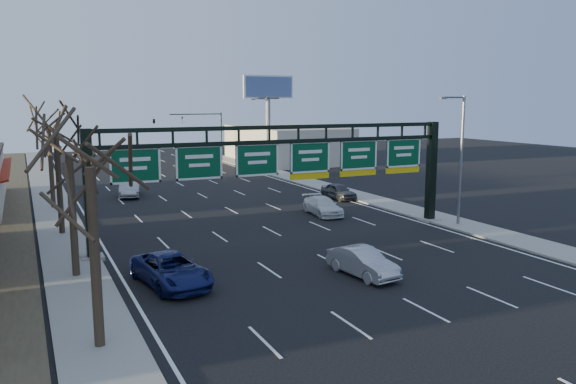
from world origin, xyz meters
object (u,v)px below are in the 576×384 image
car_blue_suv (171,270)px  car_white_wagon (323,206)px  sign_gantry (286,166)px  car_silver_sedan (363,262)px

car_blue_suv → car_white_wagon: car_blue_suv is taller
sign_gantry → car_blue_suv: (-8.98, -6.22, -3.88)m
car_silver_sedan → car_white_wagon: bearing=61.5°
sign_gantry → car_blue_suv: size_ratio=4.58×
sign_gantry → car_silver_sedan: size_ratio=5.80×
car_blue_suv → car_silver_sedan: car_blue_suv is taller
sign_gantry → car_silver_sedan: sign_gantry is taller
car_blue_suv → car_white_wagon: (14.62, 11.60, -0.07)m
sign_gantry → car_silver_sedan: (0.02, -8.90, -3.93)m
car_blue_suv → car_silver_sedan: bearing=-25.8°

